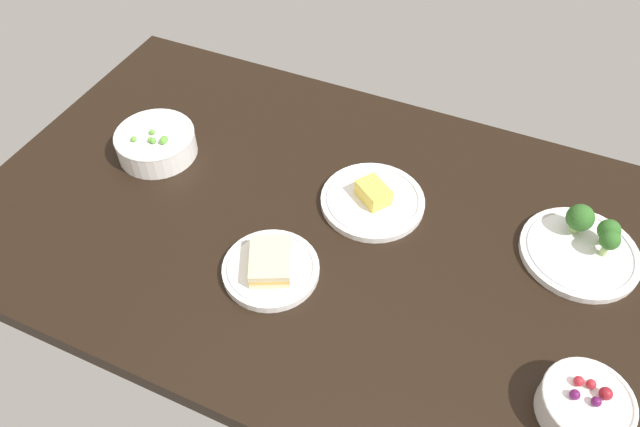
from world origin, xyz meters
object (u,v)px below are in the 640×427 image
object	(u,v)px
plate_cheese	(373,200)
plate_sandwich	(271,267)
plate_broccoli	(583,246)
bowl_peas	(156,142)
bowl_berries	(585,405)

from	to	relation	value
plate_cheese	plate_sandwich	world-z (taller)	plate_cheese
plate_cheese	plate_sandwich	size ratio (longest dim) A/B	1.18
plate_cheese	plate_sandwich	xyz separation A→B (cm)	(-10.81, -23.52, 0.40)
plate_broccoli	bowl_peas	world-z (taller)	plate_broccoli
plate_cheese	bowl_berries	bearing A→B (deg)	-32.26
bowl_berries	plate_broccoli	bearing A→B (deg)	97.72
bowl_peas	bowl_berries	world-z (taller)	same
bowl_peas	plate_sandwich	distance (cm)	41.54
plate_broccoli	plate_cheese	distance (cm)	40.22
plate_sandwich	plate_broccoli	bearing A→B (deg)	28.61
bowl_peas	bowl_berries	distance (cm)	95.14
plate_broccoli	bowl_peas	xyz separation A→B (cm)	(-87.94, -9.14, 1.14)
bowl_peas	plate_sandwich	world-z (taller)	bowl_peas
plate_cheese	plate_sandwich	bearing A→B (deg)	-114.70
plate_sandwich	plate_cheese	bearing A→B (deg)	65.30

